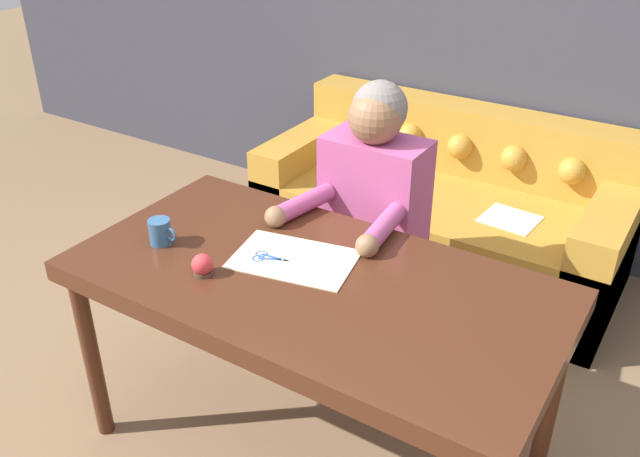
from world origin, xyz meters
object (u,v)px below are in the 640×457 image
(dining_table, at_px, (313,295))
(person, at_px, (372,231))
(scissors, at_px, (274,259))
(mug, at_px, (161,232))
(pin_cushion, at_px, (203,265))
(couch, at_px, (443,213))

(dining_table, distance_m, person, 0.60)
(scissors, bearing_deg, dining_table, -4.62)
(dining_table, relative_size, mug, 13.99)
(person, relative_size, mug, 10.96)
(scissors, bearing_deg, pin_cushion, -125.82)
(scissors, xyz_separation_m, pin_cushion, (-0.14, -0.19, 0.03))
(couch, distance_m, pin_cushion, 1.75)
(person, distance_m, pin_cushion, 0.81)
(couch, xyz_separation_m, scissors, (-0.01, -1.47, 0.48))
(person, bearing_deg, mug, -123.05)
(dining_table, relative_size, couch, 0.87)
(person, xyz_separation_m, mug, (-0.45, -0.69, 0.19))
(person, bearing_deg, couch, 93.15)
(person, xyz_separation_m, pin_cushion, (-0.20, -0.76, 0.18))
(mug, height_order, pin_cushion, mug)
(person, height_order, scissors, person)
(dining_table, distance_m, scissors, 0.18)
(pin_cushion, bearing_deg, mug, 163.96)
(pin_cushion, bearing_deg, couch, 84.79)
(person, distance_m, mug, 0.85)
(dining_table, height_order, person, person)
(couch, height_order, person, person)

